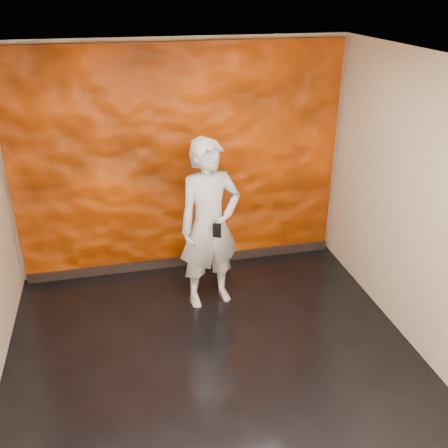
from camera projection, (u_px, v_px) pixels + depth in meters
The scene contains 5 objects.
room at pixel (215, 235), 4.21m from camera, with size 4.02×4.02×2.81m.
feature_wall at pixel (181, 163), 5.93m from camera, with size 3.90×0.06×2.75m, color #E34702.
baseboard at pixel (185, 261), 6.48m from camera, with size 3.90×0.04×0.12m, color black.
man at pixel (210, 225), 5.38m from camera, with size 0.70×0.46×1.92m, color #A6ABB6.
phone at pixel (217, 230), 5.13m from camera, with size 0.09×0.02×0.16m, color black.
Camera 1 is at (-0.77, -3.66, 3.33)m, focal length 40.00 mm.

